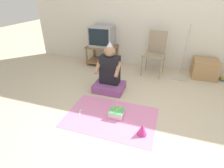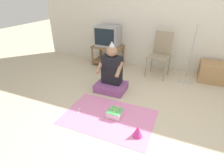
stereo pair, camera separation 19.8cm
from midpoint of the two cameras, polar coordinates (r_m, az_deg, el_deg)
The scene contains 12 objects.
ground_plane at distance 2.46m, azimuth 10.15°, elevation -14.45°, with size 16.00×16.00×0.00m, color beige.
wall_back at distance 4.13m, azimuth 20.09°, elevation 21.49°, with size 6.40×0.06×2.55m.
tv_stand at distance 4.38m, azimuth -0.01°, elevation 9.97°, with size 0.71×0.49×0.46m.
tv at distance 4.27m, azimuth 0.04°, elevation 15.39°, with size 0.54×0.43×0.47m.
folding_chair at distance 3.86m, azimuth 17.09°, elevation 10.12°, with size 0.48×0.44×0.92m.
cardboard_box_stack at distance 4.14m, azimuth 31.05°, elevation 3.42°, with size 0.48×0.45×0.38m.
dust_mop at distance 3.84m, azimuth 25.10°, elevation 5.23°, with size 0.28×0.38×1.13m.
person_seated at distance 3.15m, azimuth 1.62°, elevation 2.82°, with size 0.54×0.43×0.91m.
party_cloth at distance 2.62m, azimuth 1.05°, elevation -10.73°, with size 1.32×0.88×0.01m.
birthday_cake at distance 2.61m, azimuth 3.12°, elevation -9.50°, with size 0.20×0.20×0.16m.
party_hat_blue at distance 2.32m, azimuth 10.90°, elevation -14.96°, with size 0.13×0.13×0.15m.
plastic_spoon_near at distance 2.78m, azimuth -8.63°, elevation -8.31°, with size 0.07×0.14×0.01m.
Camera 2 is at (0.40, -1.76, 1.65)m, focal length 28.00 mm.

